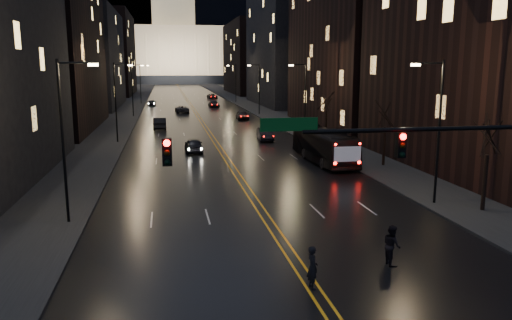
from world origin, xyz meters
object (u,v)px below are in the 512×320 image
pedestrian_a (312,267)px  pedestrian_b (392,245)px  traffic_signal (456,156)px  bus (324,146)px  oncoming_car_a (194,145)px  oncoming_car_b (160,123)px  receding_car_a (265,134)px

pedestrian_a → pedestrian_b: bearing=-72.8°
traffic_signal → pedestrian_b: size_ratio=9.55×
bus → pedestrian_b: bearing=-102.9°
oncoming_car_a → oncoming_car_b: (-3.55, 19.91, 0.08)m
traffic_signal → pedestrian_b: traffic_signal is taller
traffic_signal → receding_car_a: size_ratio=3.83×
pedestrian_b → oncoming_car_b: bearing=12.6°
bus → receding_car_a: size_ratio=2.44×
oncoming_car_b → receding_car_a: oncoming_car_b is taller
receding_car_a → pedestrian_a: size_ratio=2.57×
bus → oncoming_car_a: size_ratio=2.56×
oncoming_car_b → pedestrian_a: (6.33, -52.28, 0.06)m
pedestrian_a → pedestrian_b: size_ratio=0.97×
receding_car_a → bus: bearing=-76.3°
traffic_signal → bus: bearing=84.0°
pedestrian_a → pedestrian_b: pedestrian_b is taller
pedestrian_a → traffic_signal: bearing=-93.1°
bus → pedestrian_a: 26.50m
bus → pedestrian_a: bearing=-111.1°
oncoming_car_b → pedestrian_b: bearing=101.2°
oncoming_car_b → traffic_signal: bearing=102.8°
oncoming_car_a → pedestrian_a: pedestrian_a is taller
oncoming_car_a → pedestrian_a: 32.49m
bus → pedestrian_a: size_ratio=6.28×
bus → pedestrian_a: bus is taller
traffic_signal → bus: size_ratio=1.57×
oncoming_car_a → pedestrian_b: pedestrian_b is taller
receding_car_a → pedestrian_b: pedestrian_b is taller
traffic_signal → pedestrian_a: 7.30m
bus → oncoming_car_a: (-11.32, 7.30, -0.80)m
receding_car_a → pedestrian_b: bearing=-89.4°
oncoming_car_a → receding_car_a: receding_car_a is taller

